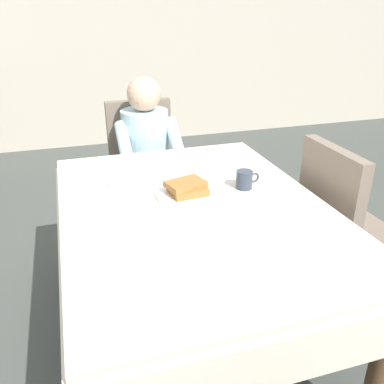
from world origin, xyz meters
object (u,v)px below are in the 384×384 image
object	(u,v)px
fork_left_of_plate	(146,202)
syrup_pitcher	(115,180)
chair_diner	(144,161)
spoon_near_edge	(213,233)
plate_breakfast	(187,194)
chair_right_side	(342,223)
breakfast_stack	(186,187)
cup_coffee	(245,180)
knife_right_of_plate	(228,191)
diner_person	(147,149)
dining_table_main	(194,224)

from	to	relation	value
fork_left_of_plate	syrup_pitcher	bearing A→B (deg)	29.01
chair_diner	fork_left_of_plate	bearing A→B (deg)	79.80
fork_left_of_plate	spoon_near_edge	distance (m)	0.38
plate_breakfast	syrup_pitcher	world-z (taller)	syrup_pitcher
chair_right_side	breakfast_stack	bearing A→B (deg)	-97.49
chair_diner	cup_coffee	bearing A→B (deg)	104.49
syrup_pitcher	fork_left_of_plate	world-z (taller)	syrup_pitcher
knife_right_of_plate	syrup_pitcher	bearing A→B (deg)	69.73
chair_diner	syrup_pitcher	distance (m)	0.96
syrup_pitcher	knife_right_of_plate	bearing A→B (deg)	-22.08
chair_right_side	fork_left_of_plate	distance (m)	0.99
diner_person	spoon_near_edge	size ratio (longest dim) A/B	7.47
breakfast_stack	syrup_pitcher	distance (m)	0.34
breakfast_stack	fork_left_of_plate	size ratio (longest dim) A/B	1.05
breakfast_stack	plate_breakfast	bearing A→B (deg)	68.63
cup_coffee	spoon_near_edge	world-z (taller)	cup_coffee
breakfast_stack	cup_coffee	size ratio (longest dim) A/B	1.68
knife_right_of_plate	cup_coffee	bearing A→B (deg)	-77.62
dining_table_main	knife_right_of_plate	world-z (taller)	knife_right_of_plate
dining_table_main	plate_breakfast	size ratio (longest dim) A/B	5.44
syrup_pitcher	breakfast_stack	bearing A→B (deg)	-32.62
diner_person	fork_left_of_plate	xyz separation A→B (m)	(-0.19, -0.92, 0.07)
cup_coffee	syrup_pitcher	world-z (taller)	cup_coffee
plate_breakfast	chair_diner	bearing A→B (deg)	89.79
chair_diner	syrup_pitcher	bearing A→B (deg)	71.39
chair_right_side	plate_breakfast	world-z (taller)	chair_right_side
chair_diner	fork_left_of_plate	world-z (taller)	chair_diner
plate_breakfast	fork_left_of_plate	size ratio (longest dim) A/B	1.56
fork_left_of_plate	chair_right_side	bearing A→B (deg)	-94.17
dining_table_main	plate_breakfast	distance (m)	0.15
plate_breakfast	cup_coffee	distance (m)	0.28
chair_right_side	cup_coffee	distance (m)	0.57
dining_table_main	cup_coffee	bearing A→B (deg)	21.30
knife_right_of_plate	dining_table_main	bearing A→B (deg)	117.69
diner_person	breakfast_stack	size ratio (longest dim) A/B	5.90
cup_coffee	diner_person	bearing A→B (deg)	106.85
plate_breakfast	knife_right_of_plate	size ratio (longest dim) A/B	1.40
spoon_near_edge	chair_diner	bearing A→B (deg)	97.29
cup_coffee	fork_left_of_plate	xyz separation A→B (m)	(-0.47, -0.02, -0.04)
chair_diner	plate_breakfast	distance (m)	1.08
chair_diner	breakfast_stack	distance (m)	1.10
breakfast_stack	knife_right_of_plate	distance (m)	0.20
syrup_pitcher	knife_right_of_plate	world-z (taller)	syrup_pitcher
breakfast_stack	syrup_pitcher	xyz separation A→B (m)	(-0.29, 0.19, -0.01)
plate_breakfast	spoon_near_edge	bearing A→B (deg)	-90.35
dining_table_main	fork_left_of_plate	bearing A→B (deg)	154.52
chair_diner	diner_person	distance (m)	0.21
knife_right_of_plate	spoon_near_edge	world-z (taller)	same
fork_left_of_plate	dining_table_main	bearing A→B (deg)	-114.23
plate_breakfast	knife_right_of_plate	world-z (taller)	plate_breakfast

